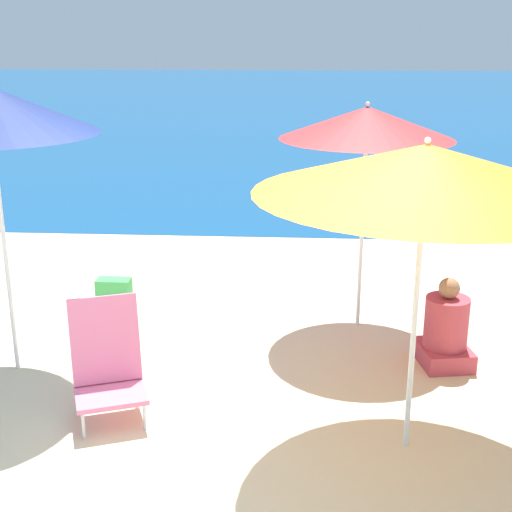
% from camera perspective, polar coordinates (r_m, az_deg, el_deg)
% --- Properties ---
extents(ground_plane, '(60.00, 60.00, 0.00)m').
position_cam_1_polar(ground_plane, '(4.82, -0.87, -16.02)').
color(ground_plane, beige).
extents(sea_water, '(60.00, 40.00, 0.01)m').
position_cam_1_polar(sea_water, '(29.31, 3.16, 12.50)').
color(sea_water, navy).
rests_on(sea_water, ground).
extents(beach_umbrella_red, '(1.54, 1.54, 2.08)m').
position_cam_1_polar(beach_umbrella_red, '(6.35, 8.86, 10.46)').
color(beach_umbrella_red, white).
rests_on(beach_umbrella_red, ground).
extents(beach_umbrella_orange, '(2.09, 2.09, 2.07)m').
position_cam_1_polar(beach_umbrella_orange, '(4.38, 13.42, 6.74)').
color(beach_umbrella_orange, white).
rests_on(beach_umbrella_orange, ground).
extents(beach_chair_pink, '(0.63, 0.63, 0.86)m').
position_cam_1_polar(beach_chair_pink, '(5.24, -11.81, -8.29)').
color(beach_chair_pink, silver).
rests_on(beach_chair_pink, ground).
extents(person_seated_near, '(0.47, 0.53, 0.76)m').
position_cam_1_polar(person_seated_near, '(6.12, 14.92, -5.84)').
color(person_seated_near, '#BF3F4C').
rests_on(person_seated_near, ground).
extents(backpack_green, '(0.33, 0.21, 0.35)m').
position_cam_1_polar(backpack_green, '(7.13, -11.27, -3.20)').
color(backpack_green, '#47B756').
rests_on(backpack_green, ground).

